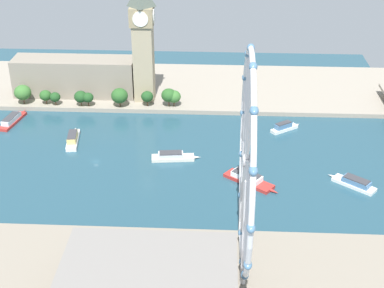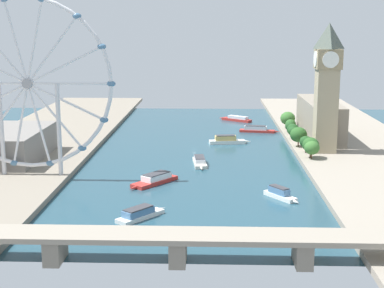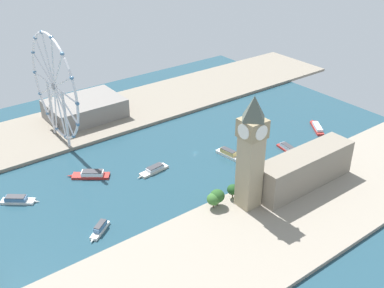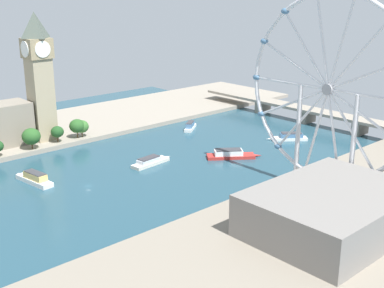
{
  "view_description": "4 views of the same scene",
  "coord_description": "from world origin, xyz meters",
  "px_view_note": "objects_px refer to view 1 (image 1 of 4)",
  "views": [
    {
      "loc": [
        292.38,
        71.9,
        171.5
      ],
      "look_at": [
        4.35,
        57.43,
        15.6
      ],
      "focal_mm": 53.9,
      "sensor_mm": 36.0,
      "label": 1
    },
    {
      "loc": [
        -11.77,
        391.96,
        84.8
      ],
      "look_at": [
        -1.0,
        76.71,
        19.41
      ],
      "focal_mm": 53.75,
      "sensor_mm": 36.0,
      "label": 2
    },
    {
      "loc": [
        -275.25,
        212.31,
        196.86
      ],
      "look_at": [
        -4.64,
        6.83,
        12.75
      ],
      "focal_mm": 42.98,
      "sensor_mm": 36.0,
      "label": 3
    },
    {
      "loc": [
        224.08,
        -129.43,
        102.01
      ],
      "look_at": [
        22.39,
        54.33,
        17.14
      ],
      "focal_mm": 47.86,
      "sensor_mm": 36.0,
      "label": 4
    }
  ],
  "objects_px": {
    "clock_tower": "(143,40)",
    "ferris_wheel": "(246,162)",
    "tour_boat_4": "(173,156)",
    "tour_boat_2": "(248,179)",
    "tour_boat_6": "(12,120)",
    "riverside_hall": "(148,288)",
    "parliament_block": "(75,76)",
    "tour_boat_5": "(73,138)",
    "tour_boat_3": "(355,183)",
    "tour_boat_1": "(284,127)"
  },
  "relations": [
    {
      "from": "parliament_block",
      "to": "tour_boat_2",
      "type": "distance_m",
      "value": 165.68
    },
    {
      "from": "tour_boat_4",
      "to": "tour_boat_5",
      "type": "xyz_separation_m",
      "value": [
        -18.78,
        -64.52,
        0.62
      ]
    },
    {
      "from": "tour_boat_6",
      "to": "tour_boat_4",
      "type": "bearing_deg",
      "value": -101.73
    },
    {
      "from": "clock_tower",
      "to": "tour_boat_6",
      "type": "relative_size",
      "value": 2.52
    },
    {
      "from": "tour_boat_4",
      "to": "tour_boat_2",
      "type": "bearing_deg",
      "value": -33.91
    },
    {
      "from": "tour_boat_2",
      "to": "ferris_wheel",
      "type": "bearing_deg",
      "value": -57.54
    },
    {
      "from": "parliament_block",
      "to": "tour_boat_5",
      "type": "bearing_deg",
      "value": 10.97
    },
    {
      "from": "tour_boat_1",
      "to": "tour_boat_2",
      "type": "height_order",
      "value": "tour_boat_1"
    },
    {
      "from": "clock_tower",
      "to": "tour_boat_4",
      "type": "bearing_deg",
      "value": 17.92
    },
    {
      "from": "clock_tower",
      "to": "tour_boat_2",
      "type": "relative_size",
      "value": 2.73
    },
    {
      "from": "tour_boat_3",
      "to": "tour_boat_6",
      "type": "relative_size",
      "value": 0.75
    },
    {
      "from": "tour_boat_1",
      "to": "tour_boat_6",
      "type": "distance_m",
      "value": 181.46
    },
    {
      "from": "tour_boat_2",
      "to": "tour_boat_5",
      "type": "bearing_deg",
      "value": -164.12
    },
    {
      "from": "parliament_block",
      "to": "tour_boat_1",
      "type": "relative_size",
      "value": 4.2
    },
    {
      "from": "clock_tower",
      "to": "ferris_wheel",
      "type": "xyz_separation_m",
      "value": [
        174.18,
        64.78,
        6.69
      ]
    },
    {
      "from": "tour_boat_2",
      "to": "clock_tower",
      "type": "bearing_deg",
      "value": 161.04
    },
    {
      "from": "tour_boat_2",
      "to": "tour_boat_6",
      "type": "bearing_deg",
      "value": -166.24
    },
    {
      "from": "riverside_hall",
      "to": "tour_boat_1",
      "type": "xyz_separation_m",
      "value": [
        -165.38,
        69.73,
        -9.68
      ]
    },
    {
      "from": "clock_tower",
      "to": "riverside_hall",
      "type": "height_order",
      "value": "clock_tower"
    },
    {
      "from": "riverside_hall",
      "to": "tour_boat_6",
      "type": "bearing_deg",
      "value": -146.3
    },
    {
      "from": "ferris_wheel",
      "to": "tour_boat_4",
      "type": "relative_size",
      "value": 3.27
    },
    {
      "from": "tour_boat_5",
      "to": "tour_boat_2",
      "type": "bearing_deg",
      "value": -118.84
    },
    {
      "from": "parliament_block",
      "to": "tour_boat_2",
      "type": "xyz_separation_m",
      "value": [
        111.19,
        122.0,
        -14.3
      ]
    },
    {
      "from": "tour_boat_1",
      "to": "tour_boat_6",
      "type": "bearing_deg",
      "value": 143.74
    },
    {
      "from": "parliament_block",
      "to": "tour_boat_4",
      "type": "distance_m",
      "value": 118.16
    },
    {
      "from": "ferris_wheel",
      "to": "tour_boat_2",
      "type": "bearing_deg",
      "value": 175.31
    },
    {
      "from": "ferris_wheel",
      "to": "tour_boat_5",
      "type": "xyz_separation_m",
      "value": [
        -111.53,
        -102.97,
        -50.6
      ]
    },
    {
      "from": "ferris_wheel",
      "to": "tour_boat_1",
      "type": "xyz_separation_m",
      "value": [
        -134.45,
        31.45,
        -50.79
      ]
    },
    {
      "from": "ferris_wheel",
      "to": "tour_boat_1",
      "type": "bearing_deg",
      "value": 166.83
    },
    {
      "from": "clock_tower",
      "to": "tour_boat_6",
      "type": "xyz_separation_m",
      "value": [
        37.58,
        -85.22,
        -44.24
      ]
    },
    {
      "from": "tour_boat_3",
      "to": "tour_boat_5",
      "type": "bearing_deg",
      "value": 24.19
    },
    {
      "from": "parliament_block",
      "to": "tour_boat_6",
      "type": "distance_m",
      "value": 57.09
    },
    {
      "from": "tour_boat_1",
      "to": "parliament_block",
      "type": "bearing_deg",
      "value": 127.14
    },
    {
      "from": "tour_boat_1",
      "to": "tour_boat_3",
      "type": "height_order",
      "value": "tour_boat_1"
    },
    {
      "from": "tour_boat_3",
      "to": "tour_boat_4",
      "type": "xyz_separation_m",
      "value": [
        -24.65,
        -102.34,
        -0.23
      ]
    },
    {
      "from": "clock_tower",
      "to": "tour_boat_3",
      "type": "relative_size",
      "value": 3.35
    },
    {
      "from": "clock_tower",
      "to": "ferris_wheel",
      "type": "height_order",
      "value": "ferris_wheel"
    },
    {
      "from": "parliament_block",
      "to": "tour_boat_2",
      "type": "bearing_deg",
      "value": 47.66
    },
    {
      "from": "tour_boat_5",
      "to": "tour_boat_6",
      "type": "xyz_separation_m",
      "value": [
        -25.07,
        -47.03,
        -0.33
      ]
    },
    {
      "from": "tour_boat_2",
      "to": "tour_boat_5",
      "type": "xyz_separation_m",
      "value": [
        -42.3,
        -108.65,
        0.32
      ]
    },
    {
      "from": "tour_boat_2",
      "to": "parliament_block",
      "type": "bearing_deg",
      "value": 174.81
    },
    {
      "from": "clock_tower",
      "to": "ferris_wheel",
      "type": "relative_size",
      "value": 0.85
    },
    {
      "from": "tour_boat_1",
      "to": "tour_boat_3",
      "type": "relative_size",
      "value": 0.83
    },
    {
      "from": "riverside_hall",
      "to": "tour_boat_4",
      "type": "height_order",
      "value": "riverside_hall"
    },
    {
      "from": "parliament_block",
      "to": "ferris_wheel",
      "type": "distance_m",
      "value": 217.76
    },
    {
      "from": "clock_tower",
      "to": "riverside_hall",
      "type": "xyz_separation_m",
      "value": [
        205.11,
        26.51,
        -34.41
      ]
    },
    {
      "from": "riverside_hall",
      "to": "tour_boat_3",
      "type": "relative_size",
      "value": 2.84
    },
    {
      "from": "ferris_wheel",
      "to": "tour_boat_6",
      "type": "distance_m",
      "value": 209.17
    },
    {
      "from": "riverside_hall",
      "to": "tour_boat_5",
      "type": "height_order",
      "value": "riverside_hall"
    },
    {
      "from": "clock_tower",
      "to": "tour_boat_1",
      "type": "bearing_deg",
      "value": 67.57
    }
  ]
}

